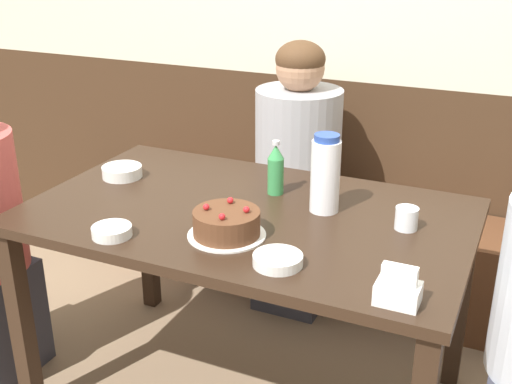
{
  "coord_description": "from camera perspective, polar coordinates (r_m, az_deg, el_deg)",
  "views": [
    {
      "loc": [
        0.83,
        -1.76,
        1.62
      ],
      "look_at": [
        0.01,
        0.05,
        0.81
      ],
      "focal_mm": 45.0,
      "sensor_mm": 36.0,
      "label": 1
    }
  ],
  "objects": [
    {
      "name": "water_pitcher",
      "position": [
        2.1,
        6.18,
        1.59
      ],
      "size": [
        0.1,
        0.1,
        0.26
      ],
      "color": "white",
      "rests_on": "dining_table"
    },
    {
      "name": "bench_seat",
      "position": [
        3.06,
        5.92,
        -5.01
      ],
      "size": [
        2.24,
        0.38,
        0.45
      ],
      "color": "#56331E",
      "rests_on": "ground_plane"
    },
    {
      "name": "bowl_rice_small",
      "position": [
        1.79,
        1.95,
        -6.05
      ],
      "size": [
        0.14,
        0.14,
        0.03
      ],
      "color": "white",
      "rests_on": "dining_table"
    },
    {
      "name": "glass_water_tall",
      "position": [
        2.04,
        13.23,
        -2.29
      ],
      "size": [
        0.07,
        0.07,
        0.07
      ],
      "color": "silver",
      "rests_on": "dining_table"
    },
    {
      "name": "person_teal_shirt",
      "position": [
        2.82,
        3.69,
        1.02
      ],
      "size": [
        0.37,
        0.37,
        1.21
      ],
      "rotation": [
        0.0,
        0.0,
        -1.57
      ],
      "color": "#33333D",
      "rests_on": "ground_plane"
    },
    {
      "name": "dining_table",
      "position": [
        2.17,
        -0.78,
        -3.8
      ],
      "size": [
        1.46,
        0.88,
        0.76
      ],
      "color": "black",
      "rests_on": "ground_plane"
    },
    {
      "name": "napkin_holder",
      "position": [
        1.64,
        12.52,
        -8.48
      ],
      "size": [
        0.11,
        0.08,
        0.11
      ],
      "color": "white",
      "rests_on": "dining_table"
    },
    {
      "name": "bowl_soup_white",
      "position": [
        2.46,
        -11.82,
        1.78
      ],
      "size": [
        0.15,
        0.15,
        0.04
      ],
      "color": "white",
      "rests_on": "dining_table"
    },
    {
      "name": "bowl_side_dish",
      "position": [
        2.0,
        -12.7,
        -3.43
      ],
      "size": [
        0.12,
        0.12,
        0.03
      ],
      "color": "white",
      "rests_on": "dining_table"
    },
    {
      "name": "soju_bottle",
      "position": [
        2.24,
        1.76,
        2.07
      ],
      "size": [
        0.06,
        0.06,
        0.19
      ],
      "color": "#388E4C",
      "rests_on": "dining_table"
    },
    {
      "name": "back_wall",
      "position": [
        2.95,
        8.15,
        14.86
      ],
      "size": [
        4.8,
        0.04,
        2.5
      ],
      "color": "#3D2819",
      "rests_on": "ground_plane"
    },
    {
      "name": "birthday_cake",
      "position": [
        1.94,
        -2.63,
        -2.84
      ],
      "size": [
        0.24,
        0.24,
        0.1
      ],
      "color": "white",
      "rests_on": "dining_table"
    }
  ]
}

